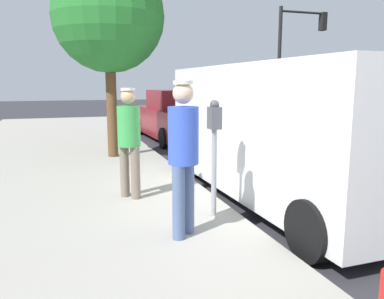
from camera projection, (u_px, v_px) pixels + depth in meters
name	position (u px, v px, depth m)	size (l,w,h in m)	color
ground_plane	(301.00, 216.00, 5.56)	(80.00, 80.00, 0.00)	#2D2D33
sidewalk_slab	(40.00, 241.00, 4.47)	(5.00, 32.00, 0.15)	#9E998E
parking_meter_near	(214.00, 138.00, 4.96)	(0.14, 0.18, 1.52)	gray
pedestrian_in_blue	(183.00, 149.00, 4.28)	(0.34, 0.34, 1.75)	#4C608C
pedestrian_in_green	(129.00, 136.00, 5.78)	(0.34, 0.34, 1.66)	#726656
parked_van	(283.00, 129.00, 6.19)	(2.24, 5.25, 2.15)	white
parked_sedan_behind	(176.00, 117.00, 12.94)	(2.09, 4.47, 1.65)	maroon
traffic_light_corner	(296.00, 46.00, 17.54)	(2.48, 0.42, 5.20)	black
street_tree	(109.00, 17.00, 8.73)	(2.52, 2.52, 4.47)	brown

